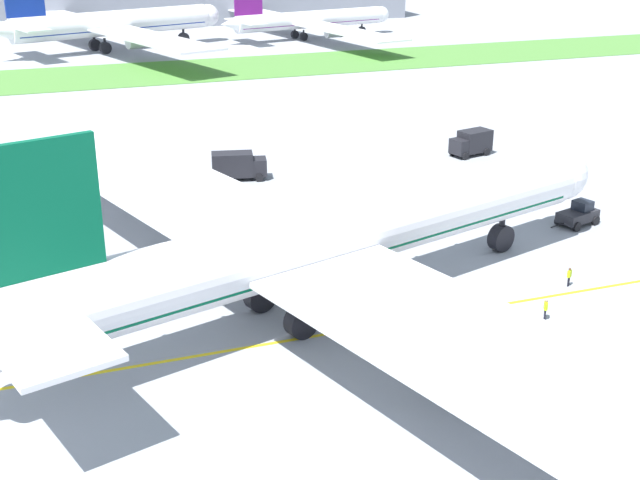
# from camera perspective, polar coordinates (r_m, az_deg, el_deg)

# --- Properties ---
(ground_plane) EXTENTS (600.00, 600.00, 0.00)m
(ground_plane) POSITION_cam_1_polar(r_m,az_deg,el_deg) (61.18, 5.65, -5.74)
(ground_plane) COLOR #9399A0
(ground_plane) RESTS_ON ground
(apron_taxi_line) EXTENTS (280.00, 0.36, 0.01)m
(apron_taxi_line) POSITION_cam_1_polar(r_m,az_deg,el_deg) (61.68, 5.41, -5.49)
(apron_taxi_line) COLOR yellow
(apron_taxi_line) RESTS_ON ground
(grass_median_strip) EXTENTS (320.00, 24.00, 0.10)m
(grass_median_strip) POSITION_cam_1_polar(r_m,az_deg,el_deg) (159.50, -11.04, 10.97)
(grass_median_strip) COLOR #4C8438
(grass_median_strip) RESTS_ON ground
(airliner_foreground) EXTENTS (57.28, 94.83, 16.04)m
(airliner_foreground) POSITION_cam_1_polar(r_m,az_deg,el_deg) (60.64, -0.41, -0.23)
(airliner_foreground) COLOR white
(airliner_foreground) RESTS_ON ground
(pushback_tug) EXTENTS (5.87, 3.40, 2.30)m
(pushback_tug) POSITION_cam_1_polar(r_m,az_deg,el_deg) (83.18, 16.99, 1.66)
(pushback_tug) COLOR #26262B
(pushback_tug) RESTS_ON ground
(ground_crew_wingwalker_port) EXTENTS (0.42, 0.52, 1.64)m
(ground_crew_wingwalker_port) POSITION_cam_1_polar(r_m,az_deg,el_deg) (63.41, 14.94, -4.38)
(ground_crew_wingwalker_port) COLOR black
(ground_crew_wingwalker_port) RESTS_ON ground
(ground_crew_wingwalker_starboard) EXTENTS (0.48, 0.42, 1.57)m
(ground_crew_wingwalker_starboard) POSITION_cam_1_polar(r_m,az_deg,el_deg) (69.45, 16.42, -2.27)
(ground_crew_wingwalker_starboard) COLOR black
(ground_crew_wingwalker_starboard) RESTS_ON ground
(service_truck_baggage_loader) EXTENTS (6.27, 3.56, 3.04)m
(service_truck_baggage_loader) POSITION_cam_1_polar(r_m,az_deg,el_deg) (93.52, -5.53, 5.04)
(service_truck_baggage_loader) COLOR black
(service_truck_baggage_loader) RESTS_ON ground
(service_truck_fuel_bowser) EXTENTS (5.49, 3.60, 3.01)m
(service_truck_fuel_bowser) POSITION_cam_1_polar(r_m,az_deg,el_deg) (104.20, 10.16, 6.49)
(service_truck_fuel_bowser) COLOR black
(service_truck_fuel_bowser) RESTS_ON ground
(parked_airliner_far_centre) EXTENTS (49.91, 81.02, 16.25)m
(parked_airliner_far_centre) POSITION_cam_1_polar(r_m,az_deg,el_deg) (186.58, -13.97, 13.91)
(parked_airliner_far_centre) COLOR white
(parked_airliner_far_centre) RESTS_ON ground
(parked_airliner_far_right) EXTENTS (43.49, 71.21, 12.34)m
(parked_airliner_far_right) POSITION_cam_1_polar(r_m,az_deg,el_deg) (199.21, -0.85, 14.57)
(parked_airliner_far_right) COLOR white
(parked_airliner_far_right) RESTS_ON ground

